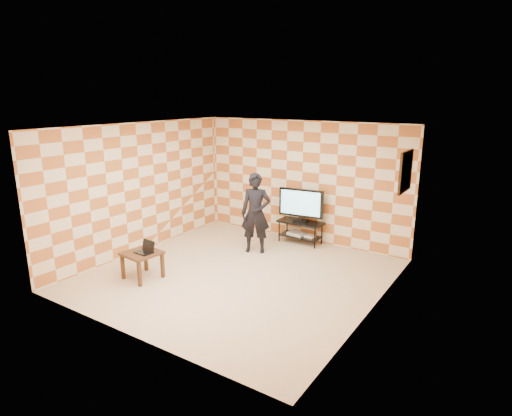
# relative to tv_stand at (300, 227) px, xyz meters

# --- Properties ---
(floor) EXTENTS (5.00, 5.00, 0.00)m
(floor) POSITION_rel_tv_stand_xyz_m (-0.13, -2.22, -0.37)
(floor) COLOR #C7A88C
(floor) RESTS_ON ground
(wall_back) EXTENTS (5.00, 0.02, 2.70)m
(wall_back) POSITION_rel_tv_stand_xyz_m (-0.13, 0.28, 0.98)
(wall_back) COLOR beige
(wall_back) RESTS_ON ground
(wall_front) EXTENTS (5.00, 0.02, 2.70)m
(wall_front) POSITION_rel_tv_stand_xyz_m (-0.13, -4.72, 0.98)
(wall_front) COLOR beige
(wall_front) RESTS_ON ground
(wall_left) EXTENTS (0.02, 5.00, 2.70)m
(wall_left) POSITION_rel_tv_stand_xyz_m (-2.63, -2.22, 0.98)
(wall_left) COLOR beige
(wall_left) RESTS_ON ground
(wall_right) EXTENTS (0.02, 5.00, 2.70)m
(wall_right) POSITION_rel_tv_stand_xyz_m (2.37, -2.22, 0.98)
(wall_right) COLOR beige
(wall_right) RESTS_ON ground
(ceiling) EXTENTS (5.00, 5.00, 0.02)m
(ceiling) POSITION_rel_tv_stand_xyz_m (-0.13, -2.22, 2.33)
(ceiling) COLOR white
(ceiling) RESTS_ON wall_back
(wall_art) EXTENTS (0.04, 0.72, 0.72)m
(wall_art) POSITION_rel_tv_stand_xyz_m (2.34, -0.67, 1.58)
(wall_art) COLOR black
(wall_art) RESTS_ON wall_right
(tv_stand) EXTENTS (1.01, 0.45, 0.50)m
(tv_stand) POSITION_rel_tv_stand_xyz_m (0.00, 0.00, 0.00)
(tv_stand) COLOR black
(tv_stand) RESTS_ON floor
(tv) EXTENTS (1.02, 0.23, 0.74)m
(tv) POSITION_rel_tv_stand_xyz_m (-0.00, -0.00, 0.54)
(tv) COLOR black
(tv) RESTS_ON tv_stand
(dvd_player) EXTENTS (0.42, 0.32, 0.06)m
(dvd_player) POSITION_rel_tv_stand_xyz_m (-0.08, -0.01, -0.16)
(dvd_player) COLOR silver
(dvd_player) RESTS_ON tv_stand
(game_console) EXTENTS (0.24, 0.20, 0.05)m
(game_console) POSITION_rel_tv_stand_xyz_m (0.24, -0.01, -0.17)
(game_console) COLOR silver
(game_console) RESTS_ON tv_stand
(side_table) EXTENTS (0.66, 0.66, 0.50)m
(side_table) POSITION_rel_tv_stand_xyz_m (-1.49, -3.29, 0.05)
(side_table) COLOR #311C11
(side_table) RESTS_ON floor
(laptop) EXTENTS (0.34, 0.28, 0.21)m
(laptop) POSITION_rel_tv_stand_xyz_m (-1.43, -3.25, 0.18)
(laptop) COLOR black
(laptop) RESTS_ON side_table
(person) EXTENTS (0.73, 0.63, 1.69)m
(person) POSITION_rel_tv_stand_xyz_m (-0.53, -1.01, 0.48)
(person) COLOR black
(person) RESTS_ON floor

